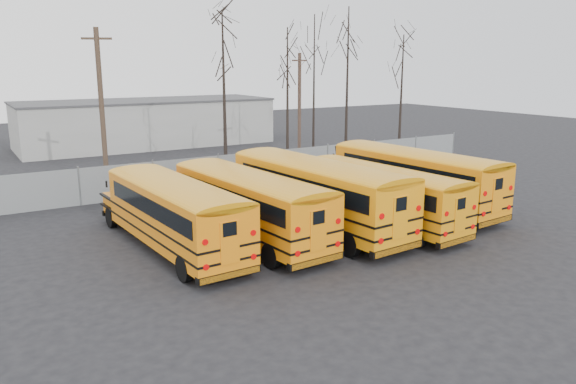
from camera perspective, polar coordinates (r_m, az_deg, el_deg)
ground at (r=24.02m, az=5.00°, el=-4.96°), size 120.00×120.00×0.00m
fence at (r=33.87m, az=-7.07°, el=2.03°), size 40.00×0.04×2.00m
distant_building at (r=52.99m, az=-14.18°, el=6.78°), size 22.00×8.00×4.00m
bus_a at (r=22.77m, az=-11.63°, el=-1.68°), size 3.01×10.64×2.95m
bus_b at (r=23.63m, az=-4.17°, el=-0.83°), size 3.31×10.86×3.00m
bus_c at (r=25.06m, az=2.68°, el=0.35°), size 3.61×11.78×3.25m
bus_d at (r=26.05m, az=9.22°, el=0.13°), size 3.18×10.28×2.83m
bus_e at (r=29.40m, az=12.45°, el=1.82°), size 3.54×11.40×3.14m
utility_pole_left at (r=34.18m, az=-18.39°, el=7.99°), size 1.59×0.71×9.32m
utility_pole_right at (r=42.02m, az=1.17°, el=8.59°), size 1.43×0.39×8.08m
tree_1 at (r=37.22m, az=-6.50°, el=9.74°), size 0.26×0.26×10.64m
tree_2 at (r=37.91m, az=-0.06°, el=9.12°), size 0.26×0.26×9.64m
tree_3 at (r=42.93m, az=2.64°, el=10.38°), size 0.26×0.26×10.86m
tree_4 at (r=45.69m, az=6.03°, el=10.97°), size 0.26×0.26×11.65m
tree_5 at (r=45.51m, az=11.42°, el=9.43°), size 0.26×0.26×9.50m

